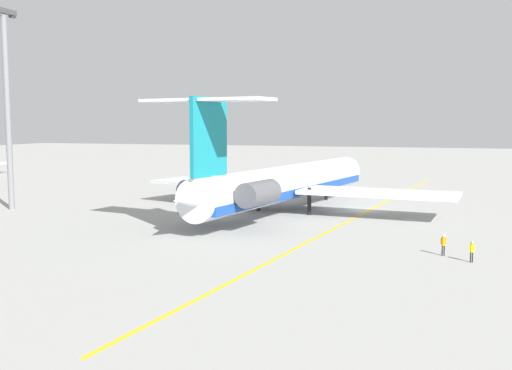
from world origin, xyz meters
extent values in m
plane|color=#9E9E99|center=(0.00, 0.00, 0.00)|extent=(375.22, 375.22, 0.00)
cylinder|color=silver|center=(-3.11, 8.07, 3.45)|extent=(38.81, 11.81, 4.14)
cone|color=silver|center=(15.88, 4.19, 3.45)|extent=(5.02, 4.75, 3.97)
cone|color=silver|center=(-22.11, 11.95, 3.82)|extent=(6.61, 4.65, 3.52)
cube|color=#19429E|center=(-3.11, 8.07, 2.52)|extent=(37.99, 11.72, 0.91)
cube|color=silver|center=(-0.13, 18.37, 2.72)|extent=(11.36, 18.38, 0.41)
cube|color=silver|center=(-4.41, -2.57, 2.72)|extent=(8.10, 17.77, 0.41)
cylinder|color=#515156|center=(-15.53, 14.00, 3.76)|extent=(5.54, 3.38, 2.40)
cube|color=silver|center=(-15.67, 13.30, 3.76)|extent=(3.30, 1.91, 0.50)
cylinder|color=#515156|center=(-16.86, 7.49, 3.76)|extent=(5.54, 3.38, 2.40)
cube|color=silver|center=(-16.72, 8.19, 3.76)|extent=(3.30, 1.91, 0.50)
cube|color=teal|center=(-19.57, 11.43, 9.18)|extent=(5.57, 1.53, 7.32)
cube|color=silver|center=(-19.33, 14.77, 12.54)|extent=(5.01, 6.68, 0.29)
cube|color=silver|center=(-20.66, 8.27, 12.54)|extent=(5.01, 6.68, 0.29)
cylinder|color=black|center=(8.49, 5.70, 1.57)|extent=(0.45, 0.45, 3.14)
cylinder|color=black|center=(-3.72, 11.57, 1.57)|extent=(0.45, 0.45, 3.14)
cylinder|color=black|center=(-5.04, 5.09, 1.57)|extent=(0.45, 0.45, 3.14)
cylinder|color=black|center=(-22.24, -9.60, 0.41)|extent=(0.10, 0.10, 0.82)
cylinder|color=black|center=(-22.23, -9.45, 0.41)|extent=(0.10, 0.10, 0.82)
cylinder|color=orange|center=(-22.23, -9.53, 1.15)|extent=(0.28, 0.28, 0.65)
sphere|color=#DBB28E|center=(-22.23, -9.53, 1.60)|extent=(0.26, 0.26, 0.26)
cylinder|color=orange|center=(-22.25, -9.71, 1.18)|extent=(0.08, 0.08, 0.55)
cylinder|color=orange|center=(-22.22, -9.34, 1.18)|extent=(0.08, 0.08, 0.55)
cylinder|color=black|center=(-23.94, -11.64, 0.39)|extent=(0.10, 0.10, 0.78)
cylinder|color=black|center=(-23.96, -11.50, 0.39)|extent=(0.10, 0.10, 0.78)
cylinder|color=yellow|center=(-23.95, -11.57, 1.09)|extent=(0.26, 0.26, 0.62)
sphere|color=tan|center=(-23.95, -11.57, 1.53)|extent=(0.24, 0.24, 0.24)
cylinder|color=yellow|center=(-23.93, -11.74, 1.13)|extent=(0.07, 0.07, 0.53)
cylinder|color=yellow|center=(-23.97, -11.40, 1.13)|extent=(0.07, 0.07, 0.53)
cylinder|color=black|center=(22.11, 24.77, 0.42)|extent=(0.11, 0.11, 0.85)
cylinder|color=black|center=(22.25, 24.71, 0.42)|extent=(0.11, 0.11, 0.85)
cylinder|color=#262628|center=(22.18, 24.74, 1.19)|extent=(0.29, 0.29, 0.67)
sphere|color=tan|center=(22.18, 24.74, 1.65)|extent=(0.27, 0.27, 0.27)
cylinder|color=#262628|center=(22.01, 24.81, 1.22)|extent=(0.08, 0.08, 0.57)
cylinder|color=#262628|center=(22.36, 24.67, 1.22)|extent=(0.08, 0.08, 0.57)
cone|color=#EA590F|center=(21.03, 22.38, 0.28)|extent=(0.40, 0.40, 0.55)
cube|color=gold|center=(-3.11, -0.54, 0.00)|extent=(91.17, 13.12, 0.01)
cylinder|color=slate|center=(-11.66, 40.53, 11.53)|extent=(0.70, 0.70, 23.06)
cube|color=#424244|center=(-11.66, 40.53, 23.56)|extent=(4.00, 0.60, 0.60)
cube|color=#2D2D30|center=(-10.16, 40.53, 23.21)|extent=(0.70, 0.50, 0.44)
camera|label=1|loc=(-70.49, -9.23, 10.50)|focal=41.46mm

